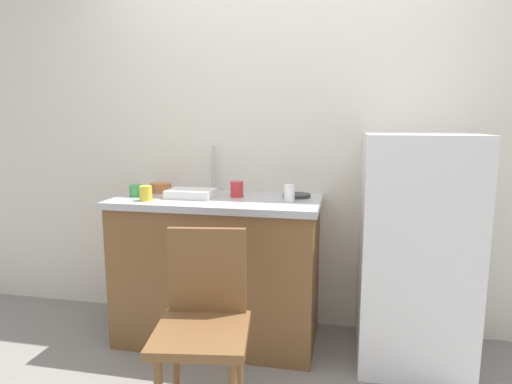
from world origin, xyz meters
TOP-DOWN VIEW (x-y plane):
  - back_wall at (0.00, 1.00)m, footprint 4.80×0.10m
  - cabinet_base at (-0.36, 0.65)m, footprint 1.21×0.60m
  - countertop at (-0.36, 0.65)m, footprint 1.25×0.64m
  - faucet at (-0.47, 0.90)m, footprint 0.02×0.02m
  - refrigerator at (0.80, 0.63)m, footprint 0.59×0.63m
  - chair at (-0.19, -0.16)m, footprint 0.46×0.46m
  - dish_tray at (-0.52, 0.61)m, footprint 0.28×0.20m
  - terracotta_bowl at (-0.79, 0.77)m, footprint 0.14×0.14m
  - hotplate at (0.11, 0.76)m, footprint 0.17×0.17m
  - cup_white at (0.08, 0.60)m, footprint 0.06×0.06m
  - cup_green at (-0.87, 0.59)m, footprint 0.08×0.08m
  - cup_yellow at (-0.75, 0.47)m, footprint 0.07×0.07m
  - cup_red at (-0.26, 0.70)m, footprint 0.08×0.08m

SIDE VIEW (x-z plane):
  - cabinet_base at x=-0.36m, z-range 0.00..0.87m
  - chair at x=-0.19m, z-range 0.05..0.94m
  - refrigerator at x=0.80m, z-range 0.00..1.30m
  - countertop at x=-0.36m, z-range 0.87..0.91m
  - hotplate at x=0.11m, z-range 0.91..0.93m
  - dish_tray at x=-0.52m, z-range 0.91..0.96m
  - terracotta_bowl at x=-0.79m, z-range 0.91..0.97m
  - cup_green at x=-0.87m, z-range 0.91..0.98m
  - cup_yellow at x=-0.75m, z-range 0.91..0.99m
  - cup_red at x=-0.26m, z-range 0.91..1.00m
  - cup_white at x=0.08m, z-range 0.91..1.01m
  - faucet at x=-0.47m, z-range 0.91..1.21m
  - back_wall at x=0.00m, z-range 0.00..2.51m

